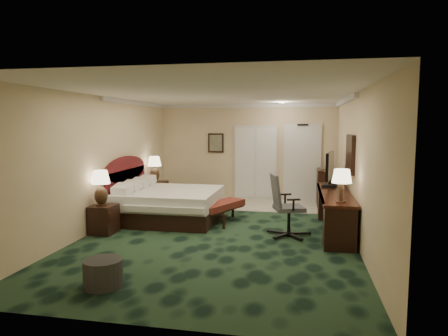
% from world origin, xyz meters
% --- Properties ---
extents(floor, '(5.00, 7.50, 0.00)m').
position_xyz_m(floor, '(0.00, 0.00, 0.00)').
color(floor, black).
rests_on(floor, ground).
extents(ceiling, '(5.00, 7.50, 0.00)m').
position_xyz_m(ceiling, '(0.00, 0.00, 2.70)').
color(ceiling, silver).
rests_on(ceiling, wall_back).
extents(wall_back, '(5.00, 0.00, 2.70)m').
position_xyz_m(wall_back, '(0.00, 3.75, 1.35)').
color(wall_back, '#C9AD8F').
rests_on(wall_back, ground).
extents(wall_front, '(5.00, 0.00, 2.70)m').
position_xyz_m(wall_front, '(0.00, -3.75, 1.35)').
color(wall_front, '#C9AD8F').
rests_on(wall_front, ground).
extents(wall_left, '(0.00, 7.50, 2.70)m').
position_xyz_m(wall_left, '(-2.50, 0.00, 1.35)').
color(wall_left, '#C9AD8F').
rests_on(wall_left, ground).
extents(wall_right, '(0.00, 7.50, 2.70)m').
position_xyz_m(wall_right, '(2.50, 0.00, 1.35)').
color(wall_right, '#C9AD8F').
rests_on(wall_right, ground).
extents(crown_molding, '(5.00, 7.50, 0.10)m').
position_xyz_m(crown_molding, '(0.00, 0.00, 2.65)').
color(crown_molding, silver).
rests_on(crown_molding, wall_back).
extents(tile_patch, '(3.20, 1.70, 0.01)m').
position_xyz_m(tile_patch, '(0.90, 2.90, 0.01)').
color(tile_patch, '#C1B19D').
rests_on(tile_patch, ground).
extents(headboard, '(0.12, 2.00, 1.40)m').
position_xyz_m(headboard, '(-2.44, 1.00, 0.70)').
color(headboard, '#460B12').
rests_on(headboard, ground).
extents(entry_door, '(1.02, 0.06, 2.18)m').
position_xyz_m(entry_door, '(1.55, 3.72, 1.05)').
color(entry_door, silver).
rests_on(entry_door, ground).
extents(closet_doors, '(1.20, 0.06, 2.10)m').
position_xyz_m(closet_doors, '(0.25, 3.71, 1.05)').
color(closet_doors, silver).
rests_on(closet_doors, ground).
extents(wall_art, '(0.45, 0.06, 0.55)m').
position_xyz_m(wall_art, '(-0.90, 3.71, 1.60)').
color(wall_art, '#4C5D55').
rests_on(wall_art, wall_back).
extents(wall_mirror, '(0.05, 0.95, 0.75)m').
position_xyz_m(wall_mirror, '(2.46, 0.60, 1.55)').
color(wall_mirror, white).
rests_on(wall_mirror, wall_right).
extents(bed, '(2.12, 1.97, 0.67)m').
position_xyz_m(bed, '(-1.34, 0.86, 0.34)').
color(bed, silver).
rests_on(bed, ground).
extents(nightstand_near, '(0.45, 0.51, 0.56)m').
position_xyz_m(nightstand_near, '(-2.26, -0.46, 0.28)').
color(nightstand_near, black).
rests_on(nightstand_near, ground).
extents(nightstand_far, '(0.50, 0.57, 0.62)m').
position_xyz_m(nightstand_far, '(-2.23, 2.39, 0.31)').
color(nightstand_far, black).
rests_on(nightstand_far, ground).
extents(lamp_near, '(0.40, 0.40, 0.69)m').
position_xyz_m(lamp_near, '(-2.29, -0.47, 0.90)').
color(lamp_near, '#321E0F').
rests_on(lamp_near, nightstand_near).
extents(lamp_far, '(0.42, 0.42, 0.68)m').
position_xyz_m(lamp_far, '(-2.26, 2.34, 0.96)').
color(lamp_far, '#321E0F').
rests_on(lamp_far, nightstand_far).
extents(bed_bench, '(0.95, 1.37, 0.44)m').
position_xyz_m(bed_bench, '(-0.18, 0.85, 0.22)').
color(bed_bench, brown).
rests_on(bed_bench, ground).
extents(ottoman, '(0.62, 0.62, 0.36)m').
position_xyz_m(ottoman, '(-1.01, -2.87, 0.18)').
color(ottoman, '#2B2B2B').
rests_on(ottoman, ground).
extents(desk, '(0.59, 2.75, 0.79)m').
position_xyz_m(desk, '(2.18, 0.51, 0.40)').
color(desk, black).
rests_on(desk, ground).
extents(tv, '(0.26, 0.96, 0.75)m').
position_xyz_m(tv, '(2.13, 1.25, 1.17)').
color(tv, black).
rests_on(tv, desk).
extents(desk_lamp, '(0.39, 0.39, 0.59)m').
position_xyz_m(desk_lamp, '(2.20, -0.57, 1.09)').
color(desk_lamp, '#321E0F').
rests_on(desk_lamp, desk).
extents(desk_chair, '(0.86, 0.83, 1.19)m').
position_xyz_m(desk_chair, '(1.31, 0.02, 0.60)').
color(desk_chair, '#4F4F4F').
rests_on(desk_chair, ground).
extents(minibar, '(0.50, 0.91, 0.96)m').
position_xyz_m(minibar, '(2.20, 3.20, 0.48)').
color(minibar, black).
rests_on(minibar, ground).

